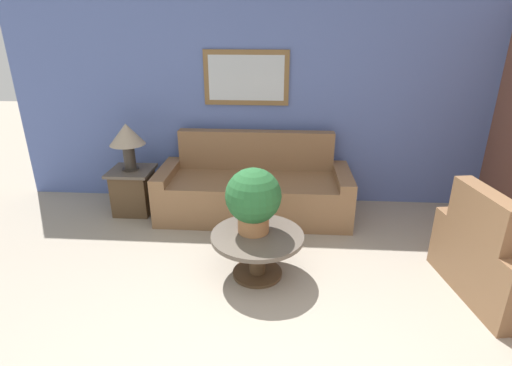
{
  "coord_description": "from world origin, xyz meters",
  "views": [
    {
      "loc": [
        -0.04,
        -1.58,
        2.22
      ],
      "look_at": [
        -0.31,
        2.32,
        0.64
      ],
      "focal_mm": 28.0,
      "sensor_mm": 36.0,
      "label": 1
    }
  ],
  "objects": [
    {
      "name": "potted_plant_on_table",
      "position": [
        -0.29,
        1.65,
        0.76
      ],
      "size": [
        0.51,
        0.51,
        0.61
      ],
      "color": "#9E6B42",
      "rests_on": "coffee_table"
    },
    {
      "name": "coffee_table",
      "position": [
        -0.25,
        1.6,
        0.31
      ],
      "size": [
        0.85,
        0.85,
        0.43
      ],
      "color": "#4C3823",
      "rests_on": "ground_plane"
    },
    {
      "name": "couch_main",
      "position": [
        -0.38,
        2.89,
        0.32
      ],
      "size": [
        2.29,
        0.88,
        0.98
      ],
      "color": "brown",
      "rests_on": "ground_plane"
    },
    {
      "name": "wall_back",
      "position": [
        -0.01,
        3.4,
        1.31
      ],
      "size": [
        6.97,
        0.09,
        2.6
      ],
      "color": "#5166A8",
      "rests_on": "ground_plane"
    },
    {
      "name": "table_lamp",
      "position": [
        -1.87,
        2.85,
        0.96
      ],
      "size": [
        0.42,
        0.42,
        0.57
      ],
      "color": "#2D2823",
      "rests_on": "side_table"
    },
    {
      "name": "side_table",
      "position": [
        -1.87,
        2.85,
        0.29
      ],
      "size": [
        0.51,
        0.51,
        0.56
      ],
      "color": "#4C3823",
      "rests_on": "ground_plane"
    },
    {
      "name": "armchair",
      "position": [
        1.92,
        1.49,
        0.31
      ],
      "size": [
        1.04,
        1.21,
        0.98
      ],
      "rotation": [
        0.0,
        0.0,
        1.74
      ],
      "color": "brown",
      "rests_on": "ground_plane"
    }
  ]
}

